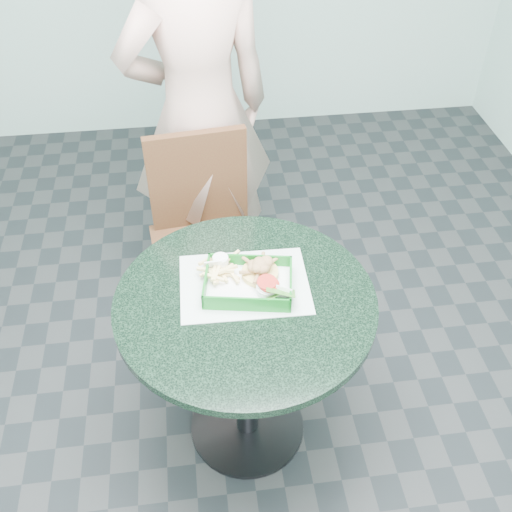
{
  "coord_description": "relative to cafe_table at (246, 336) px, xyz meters",
  "views": [
    {
      "loc": [
        -0.14,
        -1.35,
        2.19
      ],
      "look_at": [
        0.05,
        0.1,
        0.86
      ],
      "focal_mm": 42.0,
      "sensor_mm": 36.0,
      "label": 1
    }
  ],
  "objects": [
    {
      "name": "dining_chair",
      "position": [
        -0.12,
        0.69,
        -0.05
      ],
      "size": [
        0.43,
        0.43,
        0.93
      ],
      "rotation": [
        0.0,
        0.0,
        0.11
      ],
      "color": "#3A2718",
      "rests_on": "floor"
    },
    {
      "name": "placemat",
      "position": [
        0.0,
        0.07,
        0.17
      ],
      "size": [
        0.44,
        0.33,
        0.0
      ],
      "primitive_type": "cube",
      "rotation": [
        0.0,
        0.0,
        -0.02
      ],
      "color": "silver",
      "rests_on": "cafe_table"
    },
    {
      "name": "garnish_cup",
      "position": [
        0.09,
        0.01,
        0.21
      ],
      "size": [
        0.12,
        0.11,
        0.05
      ],
      "rotation": [
        0.0,
        0.0,
        0.28
      ],
      "color": "white",
      "rests_on": "food_basket"
    },
    {
      "name": "floor",
      "position": [
        0.0,
        0.0,
        -0.58
      ],
      "size": [
        4.0,
        5.0,
        0.02
      ],
      "primitive_type": "cube",
      "color": "#303335",
      "rests_on": "ground"
    },
    {
      "name": "food_basket",
      "position": [
        0.02,
        0.04,
        0.19
      ],
      "size": [
        0.29,
        0.21,
        0.06
      ],
      "rotation": [
        0.0,
        0.0,
        -0.18
      ],
      "color": "#0D6619",
      "rests_on": "placemat"
    },
    {
      "name": "diner_person",
      "position": [
        -0.08,
        0.98,
        0.54
      ],
      "size": [
        0.91,
        0.71,
        2.23
      ],
      "primitive_type": "imported",
      "rotation": [
        0.0,
        0.0,
        3.38
      ],
      "color": "tan",
      "rests_on": "floor"
    },
    {
      "name": "sauce_ramekin",
      "position": [
        -0.08,
        0.13,
        0.22
      ],
      "size": [
        0.05,
        0.05,
        0.03
      ],
      "rotation": [
        0.0,
        0.0,
        -0.23
      ],
      "color": "white",
      "rests_on": "food_basket"
    },
    {
      "name": "fries_pile",
      "position": [
        -0.08,
        0.09,
        0.21
      ],
      "size": [
        0.13,
        0.14,
        0.05
      ],
      "primitive_type": null,
      "rotation": [
        0.0,
        0.0,
        0.09
      ],
      "color": "#F2D283",
      "rests_on": "food_basket"
    },
    {
      "name": "crab_sandwich",
      "position": [
        0.05,
        0.09,
        0.22
      ],
      "size": [
        0.12,
        0.12,
        0.07
      ],
      "rotation": [
        0.0,
        0.0,
        0.37
      ],
      "color": "tan",
      "rests_on": "food_basket"
    },
    {
      "name": "cafe_table",
      "position": [
        0.0,
        0.0,
        0.0
      ],
      "size": [
        0.87,
        0.87,
        0.75
      ],
      "color": "#252529",
      "rests_on": "floor"
    }
  ]
}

